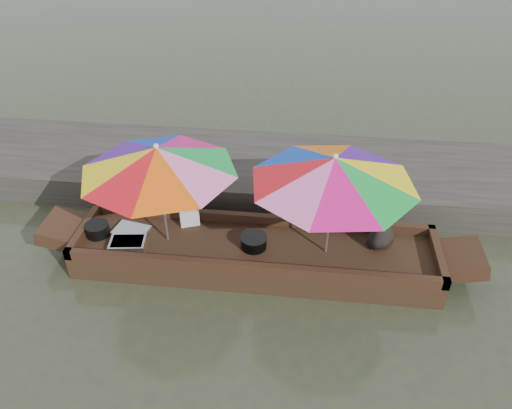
# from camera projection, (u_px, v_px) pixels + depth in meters

# --- Properties ---
(water) EXTENTS (80.00, 80.00, 0.00)m
(water) POSITION_uv_depth(u_px,v_px,m) (255.00, 265.00, 7.27)
(water) COLOR #3F482F
(water) RESTS_ON ground
(dock) EXTENTS (22.00, 2.20, 0.50)m
(dock) POSITION_uv_depth(u_px,v_px,m) (270.00, 172.00, 8.92)
(dock) COLOR #2D2B26
(dock) RESTS_ON ground
(boat_hull) EXTENTS (5.12, 1.20, 0.35)m
(boat_hull) POSITION_uv_depth(u_px,v_px,m) (255.00, 255.00, 7.17)
(boat_hull) COLOR black
(boat_hull) RESTS_ON water
(cooking_pot) EXTENTS (0.34, 0.34, 0.18)m
(cooking_pot) POSITION_uv_depth(u_px,v_px,m) (97.00, 230.00, 7.24)
(cooking_pot) COLOR black
(cooking_pot) RESTS_ON boat_hull
(tray_crayfish) EXTENTS (0.54, 0.41, 0.09)m
(tray_crayfish) POSITION_uv_depth(u_px,v_px,m) (128.00, 243.00, 7.05)
(tray_crayfish) COLOR silver
(tray_crayfish) RESTS_ON boat_hull
(tray_scallop) EXTENTS (0.56, 0.44, 0.06)m
(tray_scallop) POSITION_uv_depth(u_px,v_px,m) (131.00, 231.00, 7.31)
(tray_scallop) COLOR silver
(tray_scallop) RESTS_ON boat_hull
(charcoal_grill) EXTENTS (0.36, 0.36, 0.17)m
(charcoal_grill) POSITION_uv_depth(u_px,v_px,m) (254.00, 242.00, 7.01)
(charcoal_grill) COLOR black
(charcoal_grill) RESTS_ON boat_hull
(supply_bag) EXTENTS (0.34, 0.31, 0.26)m
(supply_bag) POSITION_uv_depth(u_px,v_px,m) (189.00, 216.00, 7.45)
(supply_bag) COLOR silver
(supply_bag) RESTS_ON boat_hull
(vendor) EXTENTS (0.61, 0.58, 1.04)m
(vendor) POSITION_uv_depth(u_px,v_px,m) (384.00, 216.00, 6.79)
(vendor) COLOR black
(vendor) RESTS_ON boat_hull
(umbrella_bow) EXTENTS (2.17, 2.17, 1.55)m
(umbrella_bow) POSITION_uv_depth(u_px,v_px,m) (162.00, 195.00, 6.75)
(umbrella_bow) COLOR green
(umbrella_bow) RESTS_ON boat_hull
(umbrella_stern) EXTENTS (2.65, 2.65, 1.55)m
(umbrella_stern) POSITION_uv_depth(u_px,v_px,m) (330.00, 206.00, 6.53)
(umbrella_stern) COLOR yellow
(umbrella_stern) RESTS_ON boat_hull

